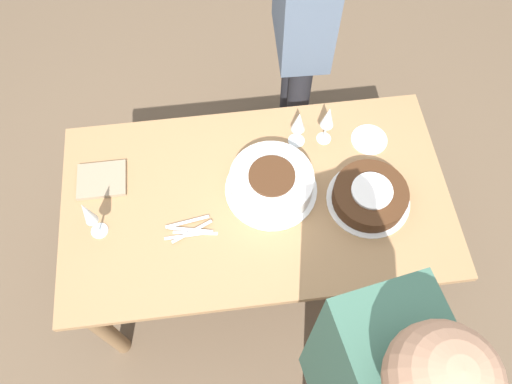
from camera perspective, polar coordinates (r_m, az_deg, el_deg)
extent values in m
plane|color=brown|center=(2.64, 0.00, -7.93)|extent=(12.00, 12.00, 0.00)
cube|color=#9E754C|center=(1.98, 0.00, -0.87)|extent=(1.53, 0.85, 0.03)
cylinder|color=brown|center=(2.27, -16.94, -14.83)|extent=(0.07, 0.07, 0.71)
cylinder|color=brown|center=(2.34, 18.40, -10.70)|extent=(0.07, 0.07, 0.71)
cylinder|color=brown|center=(2.53, -16.66, 0.74)|extent=(0.07, 0.07, 0.71)
cylinder|color=brown|center=(2.59, 14.36, 4.00)|extent=(0.07, 0.07, 0.71)
cylinder|color=white|center=(1.98, 1.73, 0.37)|extent=(0.37, 0.37, 0.01)
cylinder|color=white|center=(1.93, 1.77, 1.08)|extent=(0.33, 0.33, 0.09)
cylinder|color=#422614|center=(1.89, 1.82, 1.85)|extent=(0.18, 0.18, 0.01)
cylinder|color=white|center=(2.00, 12.68, -0.90)|extent=(0.33, 0.33, 0.01)
cylinder|color=#422614|center=(1.97, 12.89, -0.40)|extent=(0.29, 0.29, 0.07)
cylinder|color=white|center=(1.94, 13.13, 0.15)|extent=(0.16, 0.16, 0.01)
cylinder|color=silver|center=(2.12, 7.74, 6.07)|extent=(0.06, 0.06, 0.00)
cylinder|color=silver|center=(2.08, 7.90, 6.85)|extent=(0.01, 0.01, 0.10)
cone|color=silver|center=(2.00, 8.27, 8.51)|extent=(0.05, 0.05, 0.11)
cylinder|color=silver|center=(2.10, 4.63, 5.86)|extent=(0.07, 0.07, 0.00)
cylinder|color=silver|center=(2.06, 4.72, 6.55)|extent=(0.01, 0.01, 0.09)
cone|color=silver|center=(1.99, 4.91, 8.05)|extent=(0.06, 0.06, 0.10)
cylinder|color=silver|center=(1.99, -17.43, -4.25)|extent=(0.07, 0.07, 0.00)
cylinder|color=silver|center=(1.95, -17.82, -3.66)|extent=(0.01, 0.01, 0.10)
cone|color=silver|center=(1.85, -18.77, -2.24)|extent=(0.05, 0.05, 0.13)
cylinder|color=silver|center=(2.15, 12.80, 5.86)|extent=(0.15, 0.15, 0.01)
cube|color=silver|center=(1.91, -6.96, -4.67)|extent=(0.17, 0.04, 0.00)
cube|color=silver|center=(1.91, -7.91, -4.95)|extent=(0.17, 0.02, 0.00)
cube|color=silver|center=(1.91, -7.48, -4.29)|extent=(0.17, 0.05, 0.00)
cube|color=silver|center=(1.92, -7.84, -3.39)|extent=(0.17, 0.04, 0.00)
cube|color=silver|center=(1.90, -7.33, -4.50)|extent=(0.16, 0.08, 0.00)
cube|color=gray|center=(2.08, -17.22, 1.34)|extent=(0.19, 0.16, 0.02)
sphere|color=#997056|center=(0.91, 20.50, -19.49)|extent=(0.19, 0.19, 0.19)
cylinder|color=#232328|center=(2.76, 4.10, 12.72)|extent=(0.11, 0.11, 0.77)
cylinder|color=#232328|center=(2.63, 4.68, 9.06)|extent=(0.11, 0.11, 0.77)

